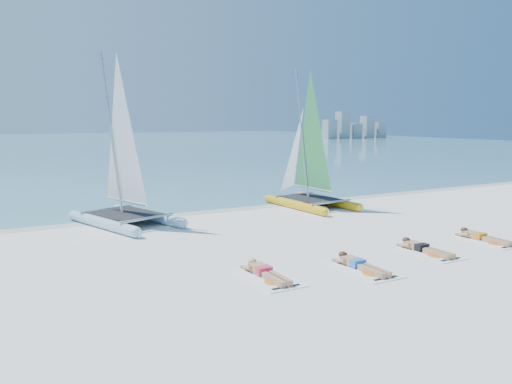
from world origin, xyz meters
The scene contains 14 objects.
ground centered at (0.00, 0.00, 0.00)m, with size 140.00×140.00×0.00m, color white.
sea centered at (0.00, 63.00, 0.01)m, with size 140.00×115.00×0.01m, color #7AB8CB.
wet_sand_strip centered at (0.00, 5.50, 0.00)m, with size 140.00×1.40×0.01m, color silver.
distant_skyline centered at (53.71, 62.00, 1.94)m, with size 14.00×2.00×5.00m.
catamaran_blue centered at (-4.15, 4.49, 1.84)m, with size 3.46×4.97×6.17m.
catamaran_yellow centered at (3.53, 4.61, 1.87)m, with size 2.34×4.72×5.93m.
towel_a centered at (-2.75, -3.15, 0.01)m, with size 1.00×1.85×0.02m, color white.
sunbather_a centered at (-2.75, -2.96, 0.12)m, with size 0.37×1.73×0.26m.
towel_b centered at (-0.42, -3.74, 0.01)m, with size 1.00×1.85×0.02m, color white.
sunbather_b centered at (-0.42, -3.54, 0.12)m, with size 0.37×1.73×0.26m.
towel_c centered at (2.16, -3.38, 0.01)m, with size 1.00×1.85×0.02m, color white.
sunbather_c centered at (2.16, -3.18, 0.12)m, with size 0.37×1.73×0.26m.
towel_d centered at (4.73, -3.28, 0.01)m, with size 1.00×1.85×0.02m, color white.
sunbather_d centered at (4.73, -3.09, 0.12)m, with size 0.37×1.73×0.26m.
Camera 1 is at (-8.32, -12.72, 3.64)m, focal length 35.00 mm.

